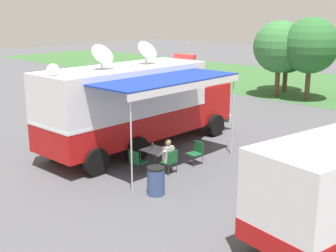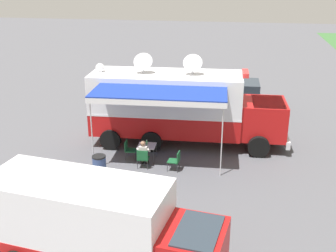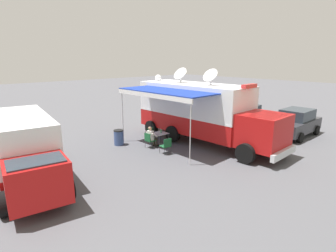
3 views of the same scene
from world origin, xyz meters
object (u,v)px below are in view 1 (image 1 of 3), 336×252
Objects in this scene: folding_chair_beside_table at (136,160)px; folding_chair_spare_by_truck at (196,151)px; seated_responder at (166,155)px; car_behind_truck at (113,99)px; folding_table at (155,151)px; folding_chair_at_table at (170,160)px; water_bottle at (152,146)px; command_truck at (138,103)px; car_far_corner at (75,111)px; trash_bin at (156,181)px.

folding_chair_beside_table is 2.42m from folding_chair_spare_by_truck.
car_behind_truck is at bearing 152.70° from seated_responder.
folding_chair_spare_by_truck is at bearing 61.93° from folding_table.
folding_chair_at_table and folding_chair_beside_table have the same top height.
folding_chair_spare_by_truck is at bearing 59.18° from water_bottle.
folding_chair_at_table is 1.00× the size of folding_chair_beside_table.
command_truck is 2.89m from folding_table.
folding_chair_at_table is at bearing 2.17° from seated_responder.
car_far_corner is (-7.70, 1.22, 0.37)m from folding_chair_at_table.
car_far_corner is (-6.85, 2.06, 0.37)m from folding_chair_beside_table.
car_behind_truck is at bearing 150.91° from command_truck.
car_far_corner is at bearing 163.27° from folding_chair_beside_table.
car_far_corner is at bearing 170.75° from seated_responder.
water_bottle is 0.26× the size of folding_chair_at_table.
folding_chair_spare_by_truck is (-0.04, 1.44, 0.00)m from folding_chair_at_table.
car_far_corner is (1.04, -3.19, 0.00)m from car_behind_truck.
trash_bin is 0.21× the size of car_far_corner.
car_behind_truck is (-7.90, 5.25, 0.37)m from folding_chair_beside_table.
car_far_corner reaches higher than folding_chair_beside_table.
seated_responder is (0.61, -0.01, -0.02)m from folding_table.
water_bottle is 0.74m from seated_responder.
folding_table is 0.95× the size of folding_chair_at_table.
trash_bin is (1.02, -3.07, -0.06)m from folding_chair_spare_by_truck.
water_bottle is at bearing -10.24° from car_far_corner.
command_truck is 2.19× the size of car_far_corner.
folding_chair_beside_table reaches higher than folding_table.
folding_chair_spare_by_truck is 9.21m from car_behind_truck.
car_behind_truck and car_far_corner have the same top height.
car_far_corner is at bearing -71.89° from car_behind_truck.
folding_chair_beside_table is at bearing -135.12° from folding_chair_at_table.
trash_bin is 11.46m from car_behind_truck.
seated_responder is (0.71, 0.01, -0.18)m from water_bottle.
car_far_corner reaches higher than water_bottle.
car_behind_truck is (-8.75, 4.41, 0.37)m from folding_chair_at_table.
car_behind_truck is (-8.71, 2.97, 0.37)m from folding_chair_spare_by_truck.
folding_chair_at_table is 0.96× the size of trash_bin.
water_bottle is 0.96m from folding_chair_at_table.
trash_bin reaches higher than folding_chair_at_table.
folding_chair_at_table is at bearing -22.20° from command_truck.
folding_chair_spare_by_truck is (0.87, 1.45, -0.32)m from water_bottle.
folding_table is at bearing 178.82° from seated_responder.
folding_chair_at_table is at bearing -0.39° from folding_table.
folding_chair_beside_table is 0.20× the size of car_far_corner.
trash_bin is (1.17, -1.63, -0.20)m from seated_responder.
folding_chair_beside_table is 2.00m from trash_bin.
car_behind_truck reaches higher than seated_responder.
folding_table is 0.95× the size of folding_chair_spare_by_truck.
command_truck reaches higher than water_bottle.
water_bottle is 9.01m from car_behind_truck.
car_behind_truck is (-9.73, 6.05, 0.42)m from trash_bin.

